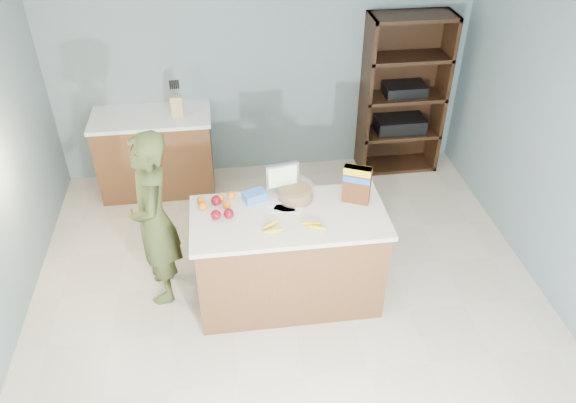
{
  "coord_description": "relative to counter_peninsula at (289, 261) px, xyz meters",
  "views": [
    {
      "loc": [
        -0.48,
        -3.2,
        3.58
      ],
      "look_at": [
        0.0,
        0.35,
        1.0
      ],
      "focal_mm": 35.0,
      "sensor_mm": 36.0,
      "label": 1
    }
  ],
  "objects": [
    {
      "name": "cereal_box",
      "position": [
        0.56,
        0.11,
        0.68
      ],
      "size": [
        0.23,
        0.17,
        0.33
      ],
      "color": "#592B14",
      "rests_on": "counter_peninsula"
    },
    {
      "name": "apples",
      "position": [
        -0.53,
        0.09,
        0.53
      ],
      "size": [
        0.18,
        0.27,
        0.08
      ],
      "color": "maroon",
      "rests_on": "counter_peninsula"
    },
    {
      "name": "back_cabinet",
      "position": [
        -1.2,
        1.9,
        0.04
      ],
      "size": [
        1.24,
        0.62,
        0.9
      ],
      "color": "brown",
      "rests_on": "ground"
    },
    {
      "name": "blue_carton",
      "position": [
        -0.25,
        0.24,
        0.52
      ],
      "size": [
        0.21,
        0.17,
        0.08
      ],
      "primitive_type": "cube",
      "rotation": [
        0.0,
        0.0,
        0.35
      ],
      "color": "blue",
      "rests_on": "counter_peninsula"
    },
    {
      "name": "salad_bowl",
      "position": [
        0.08,
        0.23,
        0.54
      ],
      "size": [
        0.3,
        0.3,
        0.13
      ],
      "color": "#267219",
      "rests_on": "counter_peninsula"
    },
    {
      "name": "knife_block",
      "position": [
        -0.91,
        1.85,
        0.6
      ],
      "size": [
        0.12,
        0.1,
        0.31
      ],
      "color": "tan",
      "rests_on": "back_cabinet"
    },
    {
      "name": "shelving_unit",
      "position": [
        1.55,
        2.05,
        0.45
      ],
      "size": [
        0.9,
        0.4,
        1.8
      ],
      "color": "black",
      "rests_on": "ground"
    },
    {
      "name": "oranges",
      "position": [
        -0.56,
        0.22,
        0.52
      ],
      "size": [
        0.31,
        0.2,
        0.07
      ],
      "color": "orange",
      "rests_on": "counter_peninsula"
    },
    {
      "name": "counter_peninsula",
      "position": [
        0.0,
        0.0,
        0.0
      ],
      "size": [
        1.56,
        0.76,
        0.9
      ],
      "color": "brown",
      "rests_on": "ground"
    },
    {
      "name": "person",
      "position": [
        -1.08,
        0.23,
        0.37
      ],
      "size": [
        0.43,
        0.61,
        1.58
      ],
      "primitive_type": "imported",
      "rotation": [
        0.0,
        0.0,
        -1.47
      ],
      "color": "#3C4620",
      "rests_on": "ground"
    },
    {
      "name": "bananas",
      "position": [
        0.01,
        -0.17,
        0.5
      ],
      "size": [
        0.51,
        0.21,
        0.04
      ],
      "color": "yellow",
      "rests_on": "counter_peninsula"
    },
    {
      "name": "envelopes",
      "position": [
        -0.02,
        0.09,
        0.49
      ],
      "size": [
        0.29,
        0.2,
        0.0
      ],
      "color": "white",
      "rests_on": "counter_peninsula"
    },
    {
      "name": "floor",
      "position": [
        0.0,
        -0.3,
        -0.42
      ],
      "size": [
        4.5,
        5.0,
        0.02
      ],
      "primitive_type": "cube",
      "color": "beige",
      "rests_on": "ground"
    },
    {
      "name": "walls",
      "position": [
        0.0,
        -0.3,
        1.24
      ],
      "size": [
        4.52,
        5.02,
        2.51
      ],
      "color": "slate",
      "rests_on": "ground"
    },
    {
      "name": "tv",
      "position": [
        -0.01,
        0.32,
        0.64
      ],
      "size": [
        0.28,
        0.12,
        0.28
      ],
      "color": "silver",
      "rests_on": "counter_peninsula"
    }
  ]
}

